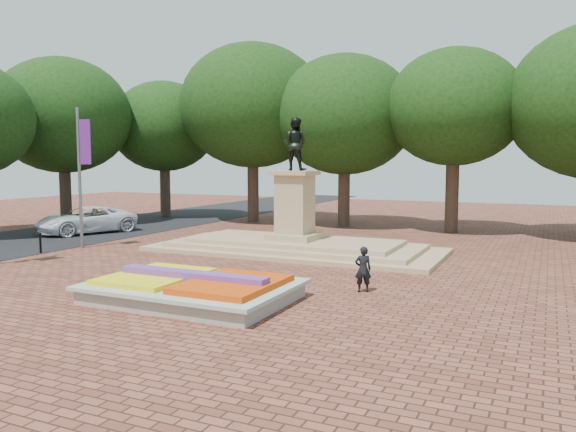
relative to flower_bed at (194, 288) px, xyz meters
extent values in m
plane|color=brown|center=(-1.03, 2.00, -0.38)|extent=(90.00, 90.00, 0.00)
cube|color=black|center=(-16.03, 7.00, -0.37)|extent=(9.00, 90.00, 0.02)
cube|color=gray|center=(-0.03, 0.00, -0.15)|extent=(6.00, 4.00, 0.45)
cube|color=beige|center=(-0.03, 0.00, 0.12)|extent=(6.30, 4.30, 0.12)
cube|color=#DD470C|center=(1.42, 0.00, 0.25)|extent=(2.60, 3.40, 0.22)
cube|color=yellow|center=(-1.48, 0.00, 0.24)|extent=(2.60, 3.40, 0.18)
cube|color=#523187|center=(-0.03, 0.00, 0.34)|extent=(5.20, 0.55, 0.38)
cube|color=tan|center=(-1.03, 10.00, -0.28)|extent=(14.00, 6.00, 0.20)
cube|color=tan|center=(-1.03, 10.00, -0.08)|extent=(12.00, 5.00, 0.20)
cube|color=tan|center=(-1.03, 10.00, 0.12)|extent=(10.00, 4.00, 0.20)
cube|color=tan|center=(-1.03, 10.00, 0.37)|extent=(2.20, 2.20, 0.30)
cube|color=tan|center=(-1.03, 10.00, 1.92)|extent=(1.50, 1.50, 2.80)
cube|color=tan|center=(-1.03, 10.00, 3.42)|extent=(1.90, 1.90, 0.20)
imported|color=black|center=(-1.03, 10.00, 4.77)|extent=(1.22, 0.95, 2.50)
cylinder|color=#33261B|center=(-17.03, 20.00, 1.62)|extent=(0.80, 0.80, 4.00)
ellipsoid|color=black|center=(-17.03, 20.00, 6.32)|extent=(8.80, 8.80, 7.48)
cylinder|color=#33261B|center=(-9.03, 20.00, 1.62)|extent=(0.80, 0.80, 4.00)
ellipsoid|color=black|center=(-9.03, 20.00, 6.32)|extent=(8.80, 8.80, 7.48)
cylinder|color=#33261B|center=(-2.03, 20.00, 1.62)|extent=(0.80, 0.80, 4.00)
ellipsoid|color=black|center=(-2.03, 20.00, 6.32)|extent=(8.80, 8.80, 7.48)
cylinder|color=#33261B|center=(4.97, 20.00, 1.62)|extent=(0.80, 0.80, 4.00)
ellipsoid|color=black|center=(4.97, 20.00, 6.32)|extent=(8.80, 8.80, 7.48)
cylinder|color=#33261B|center=(-20.53, 15.00, 1.54)|extent=(0.80, 0.80, 3.84)
ellipsoid|color=black|center=(-20.53, 15.00, 6.03)|extent=(8.40, 8.40, 7.14)
cylinder|color=slate|center=(-11.23, 6.50, 3.12)|extent=(0.16, 0.16, 7.00)
cube|color=#5C1D7A|center=(-10.78, 6.50, 4.92)|extent=(0.70, 0.04, 2.20)
cylinder|color=black|center=(-11.73, 4.40, 0.07)|extent=(0.10, 0.10, 0.90)
sphere|color=black|center=(-11.73, 4.40, 0.54)|extent=(0.12, 0.12, 0.12)
cylinder|color=black|center=(-11.73, 7.00, 0.07)|extent=(0.10, 0.10, 0.90)
sphere|color=black|center=(-11.73, 7.00, 0.54)|extent=(0.12, 0.12, 0.12)
imported|color=silver|center=(-15.29, 10.90, 0.43)|extent=(4.63, 6.41, 1.62)
imported|color=black|center=(4.50, 3.30, 0.40)|extent=(0.67, 0.60, 1.55)
camera|label=1|loc=(10.04, -14.44, 4.00)|focal=35.00mm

